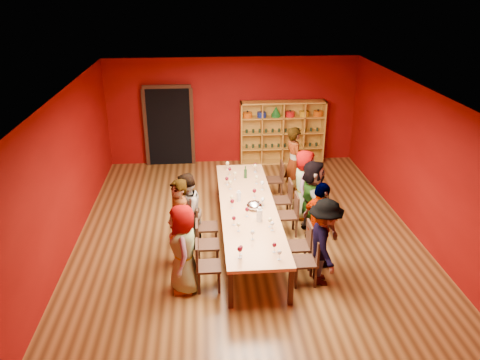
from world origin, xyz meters
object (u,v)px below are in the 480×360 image
object	(u,v)px
person_left_1	(179,225)
chair_person_right_4	(277,177)
chair_person_left_1	(203,242)
chair_person_left_0	(204,263)
person_left_0	(183,249)
tasting_table	(248,208)
person_right_4	(294,162)
person_right_2	(312,198)
chair_person_right_3	(285,197)
chair_person_right_1	(303,243)
wine_bottle	(245,173)
person_left_2	(186,212)
chair_person_right_0	(309,258)
chair_person_right_2	(291,212)
person_right_3	(304,185)
shelving_unit	(282,129)
person_right_0	(324,242)
chair_person_left_2	(203,224)
person_right_1	(320,226)
spittoon_bowl	(254,205)

from	to	relation	value
person_left_1	chair_person_right_4	distance (m)	3.68
chair_person_left_1	chair_person_right_4	world-z (taller)	same
chair_person_left_0	person_left_0	world-z (taller)	person_left_0
chair_person_left_1	person_left_1	distance (m)	0.56
tasting_table	chair_person_left_0	world-z (taller)	chair_person_left_0
person_right_4	tasting_table	bearing A→B (deg)	133.65
person_right_2	chair_person_right_3	bearing A→B (deg)	30.72
chair_person_right_1	wine_bottle	xyz separation A→B (m)	(-0.83, 2.50, 0.36)
chair_person_right_3	chair_person_right_4	distance (m)	1.14
person_left_2	chair_person_right_0	size ratio (longest dim) A/B	1.76
person_left_0	person_left_2	world-z (taller)	person_left_0
chair_person_right_2	person_right_2	size ratio (longest dim) A/B	0.55
chair_person_right_2	person_right_4	size ratio (longest dim) A/B	0.51
chair_person_right_3	chair_person_left_1	bearing A→B (deg)	-136.17
chair_person_right_3	person_left_0	bearing A→B (deg)	-131.17
person_left_2	person_right_3	distance (m)	2.76
shelving_unit	person_right_0	bearing A→B (deg)	-92.36
chair_person_left_1	person_right_3	world-z (taller)	person_right_3
shelving_unit	chair_person_left_1	xyz separation A→B (m)	(-2.31, -5.21, -0.49)
chair_person_left_2	person_right_2	size ratio (longest dim) A/B	0.55
chair_person_left_0	chair_person_right_3	bearing A→B (deg)	53.49
person_left_0	person_right_3	distance (m)	3.55
shelving_unit	person_right_0	world-z (taller)	shelving_unit
shelving_unit	person_right_4	xyz separation A→B (m)	(-0.09, -2.32, -0.11)
chair_person_left_0	chair_person_right_2	distance (m)	2.52
person_right_1	wine_bottle	distance (m)	2.74
chair_person_left_0	chair_person_right_1	xyz separation A→B (m)	(1.82, 0.53, 0.00)
person_left_1	spittoon_bowl	xyz separation A→B (m)	(1.45, 0.76, -0.04)
person_left_0	person_right_0	size ratio (longest dim) A/B	1.00
tasting_table	chair_person_right_1	distance (m)	1.42
person_right_3	person_right_4	world-z (taller)	person_right_4
person_left_1	wine_bottle	bearing A→B (deg)	124.11
person_right_1	person_right_3	distance (m)	1.93
person_right_0	person_left_0	bearing A→B (deg)	91.97
chair_person_left_1	chair_person_right_1	world-z (taller)	same
person_left_1	wine_bottle	xyz separation A→B (m)	(1.41, 2.32, -0.01)
chair_person_left_2	chair_person_right_4	size ratio (longest dim) A/B	1.00
chair_person_right_3	chair_person_right_4	xyz separation A→B (m)	(0.00, 1.14, 0.00)
chair_person_right_4	person_left_2	bearing A→B (deg)	-133.95
chair_person_right_0	chair_person_right_1	xyz separation A→B (m)	(0.00, 0.51, 0.00)
chair_person_right_1	person_right_1	world-z (taller)	person_right_1
chair_person_right_2	spittoon_bowl	bearing A→B (deg)	-161.26
tasting_table	person_right_2	xyz separation A→B (m)	(1.34, 0.13, 0.11)
chair_person_right_3	person_right_4	world-z (taller)	person_right_4
shelving_unit	wine_bottle	xyz separation A→B (m)	(-1.32, -2.89, -0.12)
tasting_table	chair_person_right_2	bearing A→B (deg)	8.22
person_left_1	spittoon_bowl	size ratio (longest dim) A/B	5.43
chair_person_right_1	chair_person_right_3	distance (m)	1.93
person_left_1	chair_person_right_4	world-z (taller)	person_left_1
chair_person_left_1	person_right_1	world-z (taller)	person_right_1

